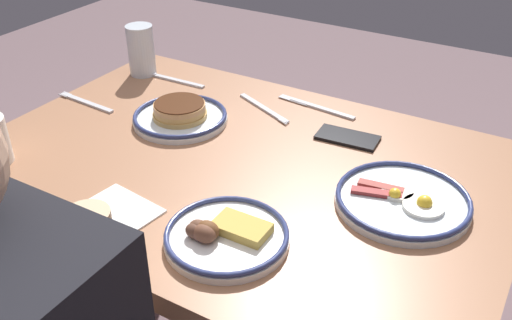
{
  "coord_description": "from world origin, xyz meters",
  "views": [
    {
      "loc": [
        -0.58,
        0.91,
        1.4
      ],
      "look_at": [
        -0.06,
        0.02,
        0.76
      ],
      "focal_mm": 40.35,
      "sensor_mm": 36.0,
      "label": 1
    }
  ],
  "objects_px": {
    "drinking_glass": "(141,53)",
    "fork_near": "(264,109)",
    "paper_napkin": "(113,214)",
    "cell_phone": "(347,138)",
    "plate_center_pancakes": "(403,200)",
    "butter_knife": "(316,107)",
    "plate_far_companion": "(225,235)",
    "plate_near_main": "(180,115)",
    "fork_far": "(85,102)",
    "tea_spoon": "(166,77)"
  },
  "relations": [
    {
      "from": "plate_far_companion",
      "to": "fork_near",
      "type": "relative_size",
      "value": 1.18
    },
    {
      "from": "plate_far_companion",
      "to": "fork_near",
      "type": "bearing_deg",
      "value": -67.98
    },
    {
      "from": "cell_phone",
      "to": "paper_napkin",
      "type": "distance_m",
      "value": 0.57
    },
    {
      "from": "cell_phone",
      "to": "butter_knife",
      "type": "height_order",
      "value": "cell_phone"
    },
    {
      "from": "butter_knife",
      "to": "drinking_glass",
      "type": "bearing_deg",
      "value": 5.67
    },
    {
      "from": "plate_far_companion",
      "to": "plate_near_main",
      "type": "bearing_deg",
      "value": -43.66
    },
    {
      "from": "butter_knife",
      "to": "cell_phone",
      "type": "bearing_deg",
      "value": 140.41
    },
    {
      "from": "paper_napkin",
      "to": "fork_far",
      "type": "distance_m",
      "value": 0.52
    },
    {
      "from": "fork_far",
      "to": "butter_knife",
      "type": "bearing_deg",
      "value": -152.15
    },
    {
      "from": "plate_center_pancakes",
      "to": "fork_near",
      "type": "distance_m",
      "value": 0.49
    },
    {
      "from": "plate_far_companion",
      "to": "plate_center_pancakes",
      "type": "bearing_deg",
      "value": -131.73
    },
    {
      "from": "tea_spoon",
      "to": "fork_near",
      "type": "bearing_deg",
      "value": 175.39
    },
    {
      "from": "fork_far",
      "to": "tea_spoon",
      "type": "height_order",
      "value": "tea_spoon"
    },
    {
      "from": "fork_near",
      "to": "fork_far",
      "type": "height_order",
      "value": "same"
    },
    {
      "from": "cell_phone",
      "to": "plate_far_companion",
      "type": "bearing_deg",
      "value": 80.15
    },
    {
      "from": "plate_near_main",
      "to": "paper_napkin",
      "type": "distance_m",
      "value": 0.39
    },
    {
      "from": "paper_napkin",
      "to": "butter_knife",
      "type": "distance_m",
      "value": 0.63
    },
    {
      "from": "plate_far_companion",
      "to": "fork_far",
      "type": "relative_size",
      "value": 1.16
    },
    {
      "from": "drinking_glass",
      "to": "butter_knife",
      "type": "height_order",
      "value": "drinking_glass"
    },
    {
      "from": "paper_napkin",
      "to": "tea_spoon",
      "type": "height_order",
      "value": "tea_spoon"
    },
    {
      "from": "fork_far",
      "to": "cell_phone",
      "type": "bearing_deg",
      "value": -165.61
    },
    {
      "from": "cell_phone",
      "to": "butter_knife",
      "type": "bearing_deg",
      "value": -43.89
    },
    {
      "from": "cell_phone",
      "to": "fork_far",
      "type": "height_order",
      "value": "cell_phone"
    },
    {
      "from": "plate_near_main",
      "to": "fork_near",
      "type": "xyz_separation_m",
      "value": [
        -0.15,
        -0.16,
        -0.02
      ]
    },
    {
      "from": "cell_phone",
      "to": "drinking_glass",
      "type": "bearing_deg",
      "value": -9.31
    },
    {
      "from": "plate_center_pancakes",
      "to": "drinking_glass",
      "type": "bearing_deg",
      "value": -16.12
    },
    {
      "from": "plate_far_companion",
      "to": "drinking_glass",
      "type": "distance_m",
      "value": 0.81
    },
    {
      "from": "cell_phone",
      "to": "fork_far",
      "type": "distance_m",
      "value": 0.69
    },
    {
      "from": "fork_far",
      "to": "tea_spoon",
      "type": "bearing_deg",
      "value": -109.51
    },
    {
      "from": "paper_napkin",
      "to": "cell_phone",
      "type": "bearing_deg",
      "value": -118.62
    },
    {
      "from": "tea_spoon",
      "to": "drinking_glass",
      "type": "bearing_deg",
      "value": 2.54
    },
    {
      "from": "tea_spoon",
      "to": "plate_near_main",
      "type": "bearing_deg",
      "value": 135.77
    },
    {
      "from": "plate_far_companion",
      "to": "cell_phone",
      "type": "relative_size",
      "value": 1.58
    },
    {
      "from": "butter_knife",
      "to": "fork_far",
      "type": "bearing_deg",
      "value": 27.85
    },
    {
      "from": "drinking_glass",
      "to": "tea_spoon",
      "type": "xyz_separation_m",
      "value": [
        -0.08,
        -0.0,
        -0.06
      ]
    },
    {
      "from": "fork_near",
      "to": "paper_napkin",
      "type": "bearing_deg",
      "value": 86.91
    },
    {
      "from": "plate_near_main",
      "to": "fork_near",
      "type": "relative_size",
      "value": 1.22
    },
    {
      "from": "cell_phone",
      "to": "fork_near",
      "type": "bearing_deg",
      "value": -12.26
    },
    {
      "from": "plate_far_companion",
      "to": "drinking_glass",
      "type": "bearing_deg",
      "value": -39.85
    },
    {
      "from": "drinking_glass",
      "to": "fork_near",
      "type": "height_order",
      "value": "drinking_glass"
    },
    {
      "from": "plate_near_main",
      "to": "cell_phone",
      "type": "distance_m",
      "value": 0.41
    },
    {
      "from": "plate_center_pancakes",
      "to": "drinking_glass",
      "type": "xyz_separation_m",
      "value": [
        0.86,
        -0.25,
        0.05
      ]
    },
    {
      "from": "plate_center_pancakes",
      "to": "plate_far_companion",
      "type": "distance_m",
      "value": 0.36
    },
    {
      "from": "plate_far_companion",
      "to": "paper_napkin",
      "type": "height_order",
      "value": "plate_far_companion"
    },
    {
      "from": "cell_phone",
      "to": "paper_napkin",
      "type": "bearing_deg",
      "value": 57.08
    },
    {
      "from": "tea_spoon",
      "to": "butter_knife",
      "type": "bearing_deg",
      "value": -173.79
    },
    {
      "from": "drinking_glass",
      "to": "cell_phone",
      "type": "height_order",
      "value": "drinking_glass"
    },
    {
      "from": "cell_phone",
      "to": "butter_knife",
      "type": "distance_m",
      "value": 0.17
    },
    {
      "from": "drinking_glass",
      "to": "paper_napkin",
      "type": "xyz_separation_m",
      "value": [
        -0.39,
        0.56,
        -0.06
      ]
    },
    {
      "from": "drinking_glass",
      "to": "plate_center_pancakes",
      "type": "bearing_deg",
      "value": 163.88
    }
  ]
}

